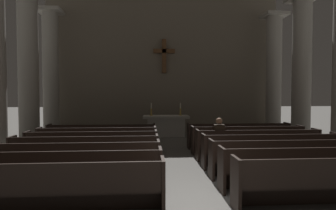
{
  "coord_description": "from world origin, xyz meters",
  "views": [
    {
      "loc": [
        -0.92,
        -4.96,
        2.07
      ],
      "look_at": [
        0.0,
        7.49,
        1.57
      ],
      "focal_mm": 31.14,
      "sensor_mm": 36.0,
      "label": 1
    }
  ],
  "objects_px": {
    "column_left_third": "(28,71)",
    "candlestick_left": "(151,112)",
    "pew_left_row_3": "(77,162)",
    "column_right_fourth": "(274,76)",
    "pew_left_row_5": "(92,147)",
    "pew_right_row_7": "(238,135)",
    "pew_left_row_4": "(86,153)",
    "column_right_third": "(302,72)",
    "column_left_fourth": "(51,75)",
    "pew_left_row_7": "(102,137)",
    "candlestick_right": "(180,111)",
    "pew_right_row_2": "(310,168)",
    "altar": "(166,125)",
    "lone_worshipper": "(218,138)",
    "pew_right_row_3": "(288,158)",
    "pew_right_row_5": "(258,144)",
    "pew_left_row_2": "(65,173)",
    "pew_right_row_6": "(247,139)",
    "pew_left_row_1": "(49,189)",
    "pew_right_row_4": "(271,150)",
    "pew_left_row_6": "(98,141)"
  },
  "relations": [
    {
      "from": "pew_left_row_4",
      "to": "column_left_fourth",
      "type": "distance_m",
      "value": 7.42
    },
    {
      "from": "pew_left_row_5",
      "to": "pew_left_row_1",
      "type": "bearing_deg",
      "value": -90.0
    },
    {
      "from": "pew_left_row_5",
      "to": "pew_right_row_7",
      "type": "height_order",
      "value": "same"
    },
    {
      "from": "pew_left_row_4",
      "to": "pew_right_row_6",
      "type": "height_order",
      "value": "same"
    },
    {
      "from": "pew_right_row_7",
      "to": "lone_worshipper",
      "type": "distance_m",
      "value": 2.27
    },
    {
      "from": "pew_right_row_5",
      "to": "column_left_third",
      "type": "height_order",
      "value": "column_left_third"
    },
    {
      "from": "pew_right_row_6",
      "to": "column_left_third",
      "type": "relative_size",
      "value": 0.64
    },
    {
      "from": "pew_right_row_3",
      "to": "pew_right_row_6",
      "type": "height_order",
      "value": "same"
    },
    {
      "from": "pew_right_row_5",
      "to": "pew_left_row_3",
      "type": "bearing_deg",
      "value": -159.23
    },
    {
      "from": "pew_left_row_7",
      "to": "pew_right_row_3",
      "type": "xyz_separation_m",
      "value": [
        5.08,
        -3.85,
        0.0
      ]
    },
    {
      "from": "pew_left_row_2",
      "to": "altar",
      "type": "distance_m",
      "value": 8.36
    },
    {
      "from": "pew_left_row_4",
      "to": "pew_left_row_5",
      "type": "xyz_separation_m",
      "value": [
        0.0,
        0.96,
        0.0
      ]
    },
    {
      "from": "pew_left_row_1",
      "to": "pew_right_row_7",
      "type": "xyz_separation_m",
      "value": [
        5.08,
        5.78,
        0.0
      ]
    },
    {
      "from": "pew_left_row_6",
      "to": "pew_left_row_4",
      "type": "bearing_deg",
      "value": -90.0
    },
    {
      "from": "pew_left_row_7",
      "to": "candlestick_right",
      "type": "distance_m",
      "value": 4.58
    },
    {
      "from": "pew_right_row_2",
      "to": "candlestick_left",
      "type": "height_order",
      "value": "candlestick_left"
    },
    {
      "from": "altar",
      "to": "pew_right_row_4",
      "type": "bearing_deg",
      "value": -67.22
    },
    {
      "from": "pew_right_row_2",
      "to": "column_right_third",
      "type": "relative_size",
      "value": 0.64
    },
    {
      "from": "pew_left_row_5",
      "to": "pew_right_row_7",
      "type": "distance_m",
      "value": 5.43
    },
    {
      "from": "candlestick_right",
      "to": "candlestick_left",
      "type": "bearing_deg",
      "value": 180.0
    },
    {
      "from": "pew_left_row_3",
      "to": "pew_right_row_3",
      "type": "bearing_deg",
      "value": 0.0
    },
    {
      "from": "pew_right_row_2",
      "to": "pew_right_row_7",
      "type": "relative_size",
      "value": 1.0
    },
    {
      "from": "pew_right_row_2",
      "to": "altar",
      "type": "bearing_deg",
      "value": 107.67
    },
    {
      "from": "pew_right_row_4",
      "to": "column_left_third",
      "type": "distance_m",
      "value": 9.14
    },
    {
      "from": "pew_left_row_4",
      "to": "lone_worshipper",
      "type": "distance_m",
      "value": 3.97
    },
    {
      "from": "pew_left_row_2",
      "to": "column_left_third",
      "type": "xyz_separation_m",
      "value": [
        -2.9,
        5.66,
        2.45
      ]
    },
    {
      "from": "pew_left_row_5",
      "to": "pew_left_row_4",
      "type": "bearing_deg",
      "value": -90.0
    },
    {
      "from": "pew_left_row_5",
      "to": "candlestick_right",
      "type": "distance_m",
      "value": 6.07
    },
    {
      "from": "pew_left_row_4",
      "to": "pew_right_row_5",
      "type": "distance_m",
      "value": 5.17
    },
    {
      "from": "column_right_third",
      "to": "column_left_fourth",
      "type": "height_order",
      "value": "same"
    },
    {
      "from": "lone_worshipper",
      "to": "pew_right_row_4",
      "type": "bearing_deg",
      "value": -38.92
    },
    {
      "from": "pew_right_row_3",
      "to": "pew_left_row_7",
      "type": "bearing_deg",
      "value": 142.81
    },
    {
      "from": "column_right_third",
      "to": "column_right_fourth",
      "type": "relative_size",
      "value": 1.0
    },
    {
      "from": "pew_left_row_7",
      "to": "pew_right_row_6",
      "type": "xyz_separation_m",
      "value": [
        5.08,
        -0.96,
        0.0
      ]
    },
    {
      "from": "pew_left_row_7",
      "to": "pew_right_row_5",
      "type": "height_order",
      "value": "same"
    },
    {
      "from": "column_left_fourth",
      "to": "lone_worshipper",
      "type": "height_order",
      "value": "column_left_fourth"
    },
    {
      "from": "pew_left_row_3",
      "to": "altar",
      "type": "xyz_separation_m",
      "value": [
        2.54,
        7.01,
        0.06
      ]
    },
    {
      "from": "pew_right_row_6",
      "to": "altar",
      "type": "relative_size",
      "value": 1.75
    },
    {
      "from": "altar",
      "to": "pew_left_row_1",
      "type": "bearing_deg",
      "value": -105.86
    },
    {
      "from": "pew_left_row_1",
      "to": "lone_worshipper",
      "type": "relative_size",
      "value": 2.92
    },
    {
      "from": "pew_right_row_5",
      "to": "candlestick_right",
      "type": "height_order",
      "value": "candlestick_right"
    },
    {
      "from": "pew_left_row_1",
      "to": "pew_left_row_3",
      "type": "height_order",
      "value": "same"
    },
    {
      "from": "pew_left_row_2",
      "to": "column_left_fourth",
      "type": "height_order",
      "value": "column_left_fourth"
    },
    {
      "from": "pew_right_row_2",
      "to": "pew_right_row_5",
      "type": "height_order",
      "value": "same"
    },
    {
      "from": "pew_right_row_5",
      "to": "pew_right_row_7",
      "type": "xyz_separation_m",
      "value": [
        0.0,
        1.93,
        0.0
      ]
    },
    {
      "from": "pew_right_row_3",
      "to": "altar",
      "type": "relative_size",
      "value": 1.75
    },
    {
      "from": "column_left_third",
      "to": "candlestick_left",
      "type": "distance_m",
      "value": 5.54
    },
    {
      "from": "pew_left_row_2",
      "to": "column_left_fourth",
      "type": "distance_m",
      "value": 9.13
    },
    {
      "from": "pew_left_row_3",
      "to": "column_right_fourth",
      "type": "relative_size",
      "value": 0.64
    },
    {
      "from": "pew_left_row_7",
      "to": "pew_left_row_1",
      "type": "bearing_deg",
      "value": -90.0
    }
  ]
}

